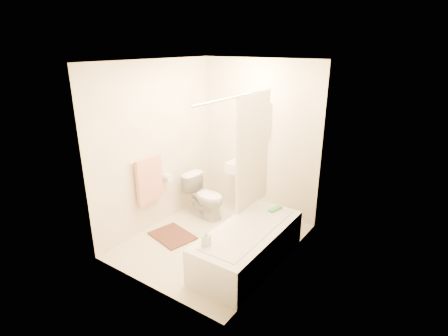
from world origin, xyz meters
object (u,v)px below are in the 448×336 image
Objects in this scene: toilet at (205,197)px; bathtub at (248,245)px; sink at (243,184)px; soap_bottle at (206,238)px; bath_mat at (172,236)px.

toilet is 0.42× the size of bathtub.
sink is 0.55× the size of bathtub.
sink is at bearing 124.31° from bathtub.
soap_bottle is at bearing -69.92° from sink.
sink is at bearing 109.16° from soap_bottle.
bath_mat is at bearing -104.68° from sink.
soap_bottle is at bearing -26.34° from bath_mat.
sink reaches higher than bath_mat.
bathtub is 0.70m from soap_bottle.
soap_bottle is (-0.20, -0.58, 0.32)m from bathtub.
sink is at bearing 74.40° from bath_mat.
soap_bottle is at bearing -109.36° from bathtub.
toilet reaches higher than soap_bottle.
sink reaches higher than toilet.
toilet reaches higher than bath_mat.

